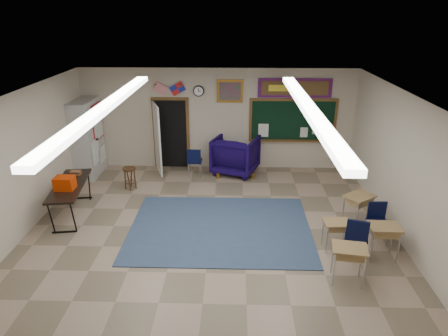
{
  "coord_description": "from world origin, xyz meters",
  "views": [
    {
      "loc": [
        0.51,
        -6.95,
        4.59
      ],
      "look_at": [
        0.27,
        1.5,
        1.17
      ],
      "focal_mm": 32.0,
      "sensor_mm": 36.0,
      "label": 1
    }
  ],
  "objects_px": {
    "wooden_stool": "(130,178)",
    "wingback_armchair": "(236,155)",
    "folding_table": "(71,198)",
    "student_desk_front_right": "(358,209)",
    "student_desk_front_left": "(336,234)"
  },
  "relations": [
    {
      "from": "wooden_stool",
      "to": "wingback_armchair",
      "type": "bearing_deg",
      "value": 24.03
    },
    {
      "from": "folding_table",
      "to": "wingback_armchair",
      "type": "bearing_deg",
      "value": 27.54
    },
    {
      "from": "wingback_armchair",
      "to": "wooden_stool",
      "type": "height_order",
      "value": "wingback_armchair"
    },
    {
      "from": "student_desk_front_right",
      "to": "folding_table",
      "type": "relative_size",
      "value": 0.39
    },
    {
      "from": "wingback_armchair",
      "to": "student_desk_front_left",
      "type": "distance_m",
      "value": 4.51
    },
    {
      "from": "student_desk_front_left",
      "to": "wingback_armchair",
      "type": "bearing_deg",
      "value": 112.7
    },
    {
      "from": "student_desk_front_left",
      "to": "student_desk_front_right",
      "type": "bearing_deg",
      "value": 50.19
    },
    {
      "from": "student_desk_front_left",
      "to": "student_desk_front_right",
      "type": "height_order",
      "value": "student_desk_front_right"
    },
    {
      "from": "wingback_armchair",
      "to": "student_desk_front_right",
      "type": "height_order",
      "value": "wingback_armchair"
    },
    {
      "from": "student_desk_front_left",
      "to": "folding_table",
      "type": "bearing_deg",
      "value": 163.61
    },
    {
      "from": "student_desk_front_right",
      "to": "wooden_stool",
      "type": "distance_m",
      "value": 5.85
    },
    {
      "from": "student_desk_front_right",
      "to": "student_desk_front_left",
      "type": "bearing_deg",
      "value": -162.17
    },
    {
      "from": "student_desk_front_left",
      "to": "wooden_stool",
      "type": "distance_m",
      "value": 5.59
    },
    {
      "from": "student_desk_front_right",
      "to": "wooden_stool",
      "type": "height_order",
      "value": "student_desk_front_right"
    },
    {
      "from": "folding_table",
      "to": "wooden_stool",
      "type": "xyz_separation_m",
      "value": [
        1.01,
        1.47,
        -0.11
      ]
    }
  ]
}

